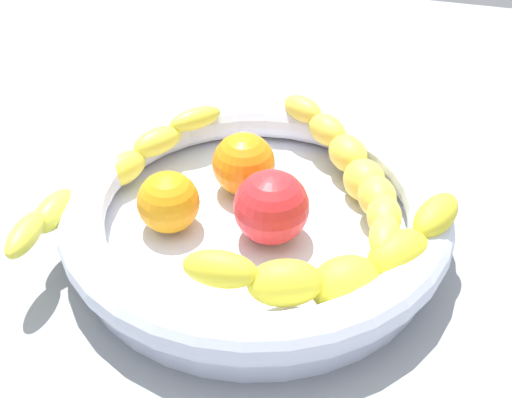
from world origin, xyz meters
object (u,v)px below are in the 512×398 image
Objects in this scene: banana_draped_left at (341,266)px; banana_draped_right at (109,176)px; tomato_red at (271,207)px; banana_arching_top at (356,173)px; orange_front at (244,164)px; fruit_bowl at (256,217)px; orange_mid_left at (168,202)px.

banana_draped_right is at bearing -107.03° from banana_draped_left.
tomato_red reaches higher than banana_draped_right.
orange_front is (1.26, -10.19, 0.00)cm from banana_arching_top.
fruit_bowl is at bearing -51.44° from banana_arching_top.
banana_arching_top reaches higher than banana_draped_right.
banana_draped_left is at bearing 72.97° from banana_draped_right.
banana_draped_left reaches higher than banana_draped_right.
banana_arching_top is at bearing 118.53° from orange_mid_left.
banana_draped_left is at bearing 51.96° from fruit_bowl.
tomato_red is at bearing -129.09° from banana_draped_left.
orange_mid_left is at bearing -61.47° from banana_arching_top.
orange_mid_left is (2.14, 6.40, -0.11)cm from banana_draped_right.
banana_draped_right is 15.35cm from tomato_red.
fruit_bowl is 11.01cm from banana_draped_left.
orange_front is at bearing -82.94° from banana_arching_top.
banana_arching_top is 10.27cm from orange_front.
banana_draped_right is at bearing -108.51° from orange_mid_left.
orange_front is 8.43cm from orange_mid_left.
fruit_bowl is at bearing -128.04° from banana_draped_left.
banana_arching_top is 9.46cm from tomato_red.
tomato_red is (1.19, 15.30, 0.40)cm from banana_draped_right.
banana_draped_left is (6.65, 8.51, 2.14)cm from fruit_bowl.
banana_arching_top reaches higher than fruit_bowl.
fruit_bowl is 7.74cm from orange_mid_left.
orange_mid_left reaches higher than banana_arching_top.
banana_draped_left is at bearing 3.46° from banana_arching_top.
banana_draped_right is at bearing -90.60° from fruit_bowl.
orange_front reaches higher than banana_draped_right.
fruit_bowl is at bearing 26.65° from orange_front.
banana_draped_right is at bearing -94.46° from tomato_red.
orange_mid_left is (2.00, -7.29, 1.69)cm from fruit_bowl.
tomato_red is (5.95, 4.07, 0.32)cm from orange_front.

